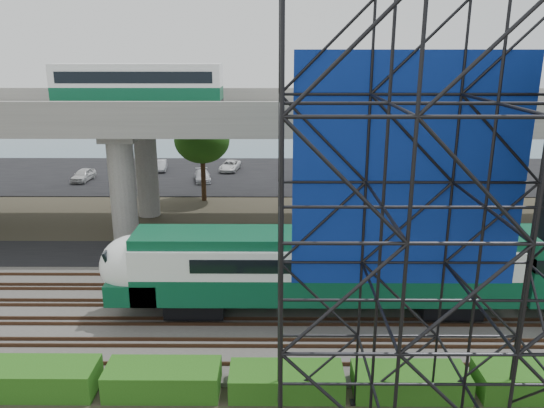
{
  "coord_description": "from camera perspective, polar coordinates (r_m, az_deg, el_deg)",
  "views": [
    {
      "loc": [
        0.53,
        -22.84,
        13.47
      ],
      "look_at": [
        0.36,
        6.0,
        4.96
      ],
      "focal_mm": 35.0,
      "sensor_mm": 36.0,
      "label": 1
    }
  ],
  "objects": [
    {
      "name": "ground",
      "position": [
        26.52,
        -0.88,
        -14.09
      ],
      "size": [
        140.0,
        140.0,
        0.0
      ],
      "primitive_type": "plane",
      "color": "#474233",
      "rests_on": "ground"
    },
    {
      "name": "ballast_bed",
      "position": [
        28.21,
        -0.79,
        -11.85
      ],
      "size": [
        90.0,
        12.0,
        0.2
      ],
      "primitive_type": "cube",
      "color": "slate",
      "rests_on": "ground"
    },
    {
      "name": "service_road",
      "position": [
        35.94,
        -0.53,
        -5.5
      ],
      "size": [
        90.0,
        5.0,
        0.08
      ],
      "primitive_type": "cube",
      "color": "black",
      "rests_on": "ground"
    },
    {
      "name": "parking_lot",
      "position": [
        58.4,
        -0.18,
        3.15
      ],
      "size": [
        90.0,
        18.0,
        0.08
      ],
      "primitive_type": "cube",
      "color": "black",
      "rests_on": "ground"
    },
    {
      "name": "harbor_water",
      "position": [
        79.98,
        -0.04,
        6.76
      ],
      "size": [
        140.0,
        40.0,
        0.03
      ],
      "primitive_type": "cube",
      "color": "slate",
      "rests_on": "ground"
    },
    {
      "name": "rail_tracks",
      "position": [
        28.13,
        -0.79,
        -11.52
      ],
      "size": [
        90.0,
        9.52,
        0.16
      ],
      "color": "#472D1E",
      "rests_on": "ballast_bed"
    },
    {
      "name": "commuter_train",
      "position": [
        27.38,
        9.93,
        -6.57
      ],
      "size": [
        29.3,
        3.06,
        4.3
      ],
      "color": "black",
      "rests_on": "rail_tracks"
    },
    {
      "name": "overpass",
      "position": [
        39.21,
        -1.44,
        8.73
      ],
      "size": [
        80.0,
        12.0,
        12.4
      ],
      "color": "#9E9B93",
      "rests_on": "ground"
    },
    {
      "name": "scaffold_tower",
      "position": [
        16.69,
        16.64,
        -5.34
      ],
      "size": [
        9.36,
        6.36,
        15.0
      ],
      "color": "black",
      "rests_on": "ground"
    },
    {
      "name": "hedge_strip",
      "position": [
        22.59,
        1.57,
        -18.41
      ],
      "size": [
        34.6,
        1.8,
        1.2
      ],
      "color": "#215613",
      "rests_on": "ground"
    },
    {
      "name": "trees",
      "position": [
        40.13,
        -7.13,
        4.97
      ],
      "size": [
        40.94,
        16.94,
        7.69
      ],
      "color": "#382314",
      "rests_on": "ground"
    },
    {
      "name": "suv",
      "position": [
        35.42,
        -6.15,
        -4.55
      ],
      "size": [
        5.75,
        3.23,
        1.52
      ],
      "primitive_type": "imported",
      "rotation": [
        0.0,
        0.0,
        1.71
      ],
      "color": "black",
      "rests_on": "service_road"
    },
    {
      "name": "parked_cars",
      "position": [
        57.89,
        0.59,
        3.67
      ],
      "size": [
        36.9,
        9.34,
        1.28
      ],
      "color": "silver",
      "rests_on": "parking_lot"
    }
  ]
}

